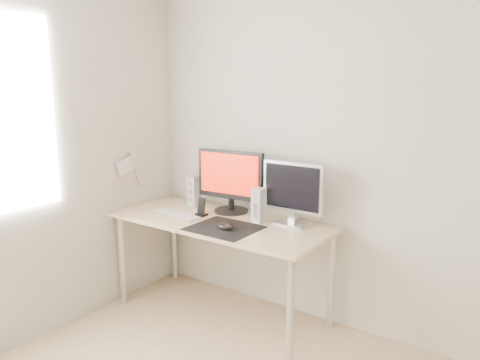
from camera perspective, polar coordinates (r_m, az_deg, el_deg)
The scene contains 11 objects.
wall_back at distance 3.12m, azimuth 15.54°, elevation 3.32°, with size 3.50×3.50×0.00m, color silver.
mousepad at distance 3.15m, azimuth -1.92°, elevation -5.86°, with size 0.45×0.40×0.00m, color black.
mouse at distance 3.11m, azimuth -1.97°, elevation -5.66°, with size 0.12×0.07×0.04m, color black.
desk at distance 3.38m, azimuth -2.36°, elevation -6.07°, with size 1.60×0.70×0.73m.
main_monitor at distance 3.47m, azimuth -1.16°, elevation 0.12°, with size 0.55×0.27×0.47m.
second_monitor at distance 3.19m, azimuth 6.49°, elevation -1.26°, with size 0.45×0.16×0.43m.
speaker_left at distance 3.71m, azimuth -5.62°, elevation -1.31°, with size 0.08×0.09×0.24m.
speaker_right at distance 3.27m, azimuth 2.30°, elevation -3.04°, with size 0.08×0.09×0.24m.
keyboard at distance 3.48m, azimuth -7.65°, elevation -4.16°, with size 0.43×0.18×0.02m.
phone_dock at distance 3.44m, azimuth -4.71°, elevation -3.68°, with size 0.08×0.07×0.14m.
pennant at distance 3.71m, azimuth -13.47°, elevation 1.54°, with size 0.01×0.23×0.29m.
Camera 1 is at (1.04, -1.16, 1.68)m, focal length 35.00 mm.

